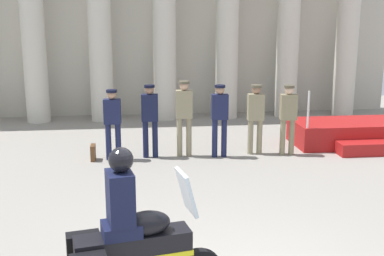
{
  "coord_description": "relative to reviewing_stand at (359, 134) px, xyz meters",
  "views": [
    {
      "loc": [
        -1.03,
        -5.01,
        3.17
      ],
      "look_at": [
        -0.13,
        2.76,
        1.39
      ],
      "focal_mm": 44.92,
      "sensor_mm": 36.0,
      "label": 1
    }
  ],
  "objects": [
    {
      "name": "officer_in_row_2",
      "position": [
        -4.56,
        -0.53,
        0.76
      ],
      "size": [
        0.39,
        0.24,
        1.78
      ],
      "rotation": [
        0.0,
        0.0,
        3.09
      ],
      "color": "gray",
      "rests_on": "ground_plane"
    },
    {
      "name": "reviewing_stand",
      "position": [
        0.0,
        0.0,
        0.0
      ],
      "size": [
        3.34,
        1.94,
        1.5
      ],
      "color": "#A51919",
      "rests_on": "ground_plane"
    },
    {
      "name": "officer_in_row_1",
      "position": [
        -5.36,
        -0.54,
        0.72
      ],
      "size": [
        0.39,
        0.24,
        1.7
      ],
      "rotation": [
        0.0,
        0.0,
        3.09
      ],
      "color": "#141938",
      "rests_on": "ground_plane"
    },
    {
      "name": "colonnade_backdrop",
      "position": [
        -4.74,
        4.37,
        3.37
      ],
      "size": [
        15.55,
        1.56,
        7.0
      ],
      "color": "beige",
      "rests_on": "ground_plane"
    },
    {
      "name": "officer_in_row_3",
      "position": [
        -3.75,
        -0.69,
        0.72
      ],
      "size": [
        0.39,
        0.24,
        1.7
      ],
      "rotation": [
        0.0,
        0.0,
        3.09
      ],
      "color": "#191E42",
      "rests_on": "ground_plane"
    },
    {
      "name": "briefcase_on_ground",
      "position": [
        -6.67,
        -0.63,
        -0.11
      ],
      "size": [
        0.1,
        0.32,
        0.36
      ],
      "primitive_type": "cube",
      "color": "brown",
      "rests_on": "ground_plane"
    },
    {
      "name": "officer_in_row_0",
      "position": [
        -6.2,
        -0.64,
        0.67
      ],
      "size": [
        0.39,
        0.24,
        1.62
      ],
      "rotation": [
        0.0,
        0.0,
        3.09
      ],
      "color": "#191E42",
      "rests_on": "ground_plane"
    },
    {
      "name": "officer_in_row_5",
      "position": [
        -2.13,
        -0.7,
        0.7
      ],
      "size": [
        0.39,
        0.24,
        1.67
      ],
      "rotation": [
        0.0,
        0.0,
        3.09
      ],
      "color": "#847A5B",
      "rests_on": "ground_plane"
    },
    {
      "name": "officer_in_row_4",
      "position": [
        -2.86,
        -0.53,
        0.69
      ],
      "size": [
        0.39,
        0.24,
        1.67
      ],
      "rotation": [
        0.0,
        0.0,
        3.09
      ],
      "color": "gray",
      "rests_on": "ground_plane"
    },
    {
      "name": "motorcycle_with_rider",
      "position": [
        -5.79,
        -6.65,
        0.51
      ],
      "size": [
        2.07,
        0.81,
        1.9
      ],
      "rotation": [
        0.0,
        0.0,
        0.2
      ],
      "color": "black",
      "rests_on": "ground_plane"
    }
  ]
}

